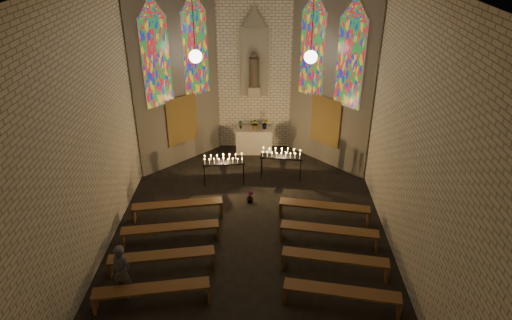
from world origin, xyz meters
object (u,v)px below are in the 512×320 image
(aisle_flower_pot, at_px, (250,197))
(votive_stand_right, at_px, (281,155))
(altar, at_px, (254,140))
(votive_stand_left, at_px, (224,161))
(visitor, at_px, (122,273))

(aisle_flower_pot, relative_size, votive_stand_right, 0.27)
(altar, relative_size, votive_stand_left, 0.95)
(visitor, bearing_deg, votive_stand_left, 89.15)
(aisle_flower_pot, xyz_separation_m, votive_stand_right, (1.05, 1.60, 0.73))
(altar, relative_size, votive_stand_right, 0.93)
(votive_stand_left, distance_m, visitor, 5.76)
(votive_stand_left, relative_size, votive_stand_right, 0.98)
(altar, bearing_deg, aisle_flower_pot, -90.82)
(votive_stand_left, xyz_separation_m, votive_stand_right, (1.99, 0.45, 0.02))
(votive_stand_right, xyz_separation_m, visitor, (-3.98, -5.85, -0.19))
(votive_stand_left, height_order, visitor, visitor)
(visitor, bearing_deg, aisle_flower_pot, 74.80)
(altar, xyz_separation_m, votive_stand_left, (-0.99, -2.49, 0.41))
(altar, distance_m, votive_stand_right, 2.31)
(votive_stand_left, bearing_deg, aisle_flower_pot, -57.36)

